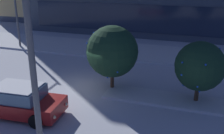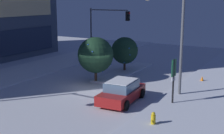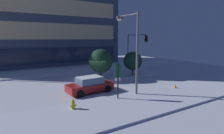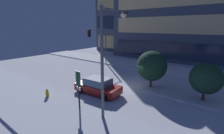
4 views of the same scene
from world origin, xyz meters
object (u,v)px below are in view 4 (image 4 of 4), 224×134
(car_near, at_px, (98,86))
(street_lamp_arched, at_px, (109,47))
(traffic_light_corner_far_left, at_px, (99,39))
(parking_info_sign, at_px, (78,86))
(decorated_tree_left_of_median, at_px, (152,66))
(fire_hydrant, at_px, (47,94))
(decorated_tree_median, at_px, (206,78))

(car_near, bearing_deg, street_lamp_arched, -38.79)
(car_near, height_order, traffic_light_corner_far_left, traffic_light_corner_far_left)
(parking_info_sign, xyz_separation_m, decorated_tree_left_of_median, (2.21, 7.43, 0.37))
(car_near, height_order, street_lamp_arched, street_lamp_arched)
(car_near, relative_size, street_lamp_arched, 0.62)
(traffic_light_corner_far_left, height_order, parking_info_sign, traffic_light_corner_far_left)
(fire_hydrant, bearing_deg, traffic_light_corner_far_left, 112.04)
(traffic_light_corner_far_left, distance_m, fire_hydrant, 13.67)
(parking_info_sign, distance_m, decorated_tree_median, 10.05)
(car_near, relative_size, traffic_light_corner_far_left, 0.76)
(car_near, height_order, fire_hydrant, car_near)
(street_lamp_arched, bearing_deg, parking_info_sign, 112.34)
(traffic_light_corner_far_left, relative_size, fire_hydrant, 7.19)
(traffic_light_corner_far_left, xyz_separation_m, fire_hydrant, (4.93, -12.19, -3.72))
(street_lamp_arched, xyz_separation_m, decorated_tree_median, (4.93, 6.21, -2.73))
(car_near, xyz_separation_m, fire_hydrant, (-2.80, -3.46, -0.32))
(fire_hydrant, relative_size, parking_info_sign, 0.27)
(traffic_light_corner_far_left, distance_m, parking_info_sign, 15.00)
(street_lamp_arched, distance_m, decorated_tree_median, 8.39)
(street_lamp_arched, bearing_deg, car_near, 51.19)
(traffic_light_corner_far_left, distance_m, decorated_tree_median, 16.63)
(traffic_light_corner_far_left, xyz_separation_m, street_lamp_arched, (10.89, -10.90, 0.67))
(traffic_light_corner_far_left, distance_m, decorated_tree_left_of_median, 12.07)
(car_near, distance_m, street_lamp_arched, 5.59)
(street_lamp_arched, height_order, decorated_tree_median, street_lamp_arched)
(fire_hydrant, bearing_deg, decorated_tree_median, 34.56)
(car_near, distance_m, traffic_light_corner_far_left, 12.15)
(fire_hydrant, distance_m, decorated_tree_median, 13.33)
(fire_hydrant, relative_size, decorated_tree_left_of_median, 0.22)
(traffic_light_corner_far_left, height_order, street_lamp_arched, street_lamp_arched)
(street_lamp_arched, distance_m, parking_info_sign, 3.63)
(car_near, relative_size, parking_info_sign, 1.48)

